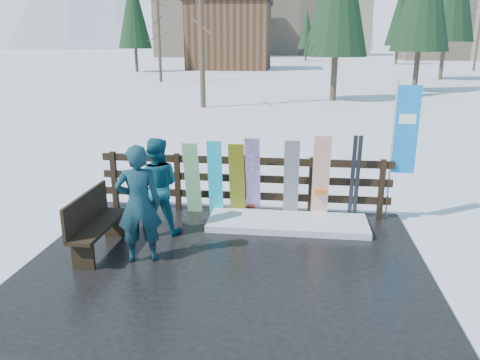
# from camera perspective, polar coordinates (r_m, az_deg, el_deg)

# --- Properties ---
(ground) EXTENTS (700.00, 700.00, 0.00)m
(ground) POSITION_cam_1_polar(r_m,az_deg,el_deg) (7.26, -1.68, -10.58)
(ground) COLOR white
(ground) RESTS_ON ground
(deck) EXTENTS (6.00, 5.00, 0.08)m
(deck) POSITION_cam_1_polar(r_m,az_deg,el_deg) (7.24, -1.69, -10.29)
(deck) COLOR black
(deck) RESTS_ON ground
(fence) EXTENTS (5.60, 0.10, 1.15)m
(fence) POSITION_cam_1_polar(r_m,az_deg,el_deg) (9.02, 0.40, -0.05)
(fence) COLOR black
(fence) RESTS_ON deck
(snow_patch) EXTENTS (2.87, 1.00, 0.12)m
(snow_patch) POSITION_cam_1_polar(r_m,az_deg,el_deg) (8.59, 5.79, -5.21)
(snow_patch) COLOR white
(snow_patch) RESTS_ON deck
(bench) EXTENTS (0.41, 1.50, 0.97)m
(bench) POSITION_cam_1_polar(r_m,az_deg,el_deg) (7.72, -17.40, -4.84)
(bench) COLOR black
(bench) RESTS_ON deck
(snowboard_0) EXTENTS (0.27, 0.23, 1.49)m
(snowboard_0) POSITION_cam_1_polar(r_m,az_deg,el_deg) (8.86, -3.04, 0.20)
(snowboard_0) COLOR #1CCCE2
(snowboard_0) RESTS_ON deck
(snowboard_1) EXTENTS (0.29, 0.36, 1.45)m
(snowboard_1) POSITION_cam_1_polar(r_m,az_deg,el_deg) (8.95, -5.84, 0.18)
(snowboard_1) COLOR white
(snowboard_1) RESTS_ON deck
(snowboard_2) EXTENTS (0.29, 0.36, 1.46)m
(snowboard_2) POSITION_cam_1_polar(r_m,az_deg,el_deg) (8.80, -0.37, 0.00)
(snowboard_2) COLOR yellow
(snowboard_2) RESTS_ON deck
(snowboard_3) EXTENTS (0.27, 0.49, 1.58)m
(snowboard_3) POSITION_cam_1_polar(r_m,az_deg,el_deg) (8.75, 1.57, 0.34)
(snowboard_3) COLOR white
(snowboard_3) RESTS_ON deck
(snowboard_4) EXTENTS (0.28, 0.29, 1.53)m
(snowboard_4) POSITION_cam_1_polar(r_m,az_deg,el_deg) (8.72, 6.27, 0.02)
(snowboard_4) COLOR black
(snowboard_4) RESTS_ON deck
(snowboard_5) EXTENTS (0.31, 0.33, 1.64)m
(snowboard_5) POSITION_cam_1_polar(r_m,az_deg,el_deg) (8.72, 9.83, 0.22)
(snowboard_5) COLOR white
(snowboard_5) RESTS_ON deck
(ski_pair_a) EXTENTS (0.17, 0.30, 1.52)m
(ski_pair_a) POSITION_cam_1_polar(r_m,az_deg,el_deg) (8.83, 1.25, 0.29)
(ski_pair_a) COLOR #9C2A13
(ski_pair_a) RESTS_ON deck
(ski_pair_b) EXTENTS (0.17, 0.21, 1.64)m
(ski_pair_b) POSITION_cam_1_polar(r_m,az_deg,el_deg) (8.84, 13.83, 0.20)
(ski_pair_b) COLOR black
(ski_pair_b) RESTS_ON deck
(rental_flag) EXTENTS (0.45, 0.04, 2.60)m
(rental_flag) POSITION_cam_1_polar(r_m,az_deg,el_deg) (8.99, 19.23, 5.19)
(rental_flag) COLOR silver
(rental_flag) RESTS_ON deck
(person_front) EXTENTS (0.76, 0.61, 1.81)m
(person_front) POSITION_cam_1_polar(r_m,az_deg,el_deg) (7.12, -12.24, -2.89)
(person_front) COLOR #164845
(person_front) RESTS_ON deck
(person_back) EXTENTS (0.90, 0.75, 1.70)m
(person_back) POSITION_cam_1_polar(r_m,az_deg,el_deg) (8.13, -10.19, -0.78)
(person_back) COLOR #155366
(person_back) RESTS_ON deck
(resort_buildings) EXTENTS (73.00, 87.60, 22.60)m
(resort_buildings) POSITION_cam_1_polar(r_m,az_deg,el_deg) (121.97, 7.55, 19.33)
(resort_buildings) COLOR tan
(resort_buildings) RESTS_ON ground
(trees) EXTENTS (42.05, 68.71, 13.53)m
(trees) POSITION_cam_1_polar(r_m,az_deg,el_deg) (55.75, 10.69, 18.78)
(trees) COLOR #382B1E
(trees) RESTS_ON ground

